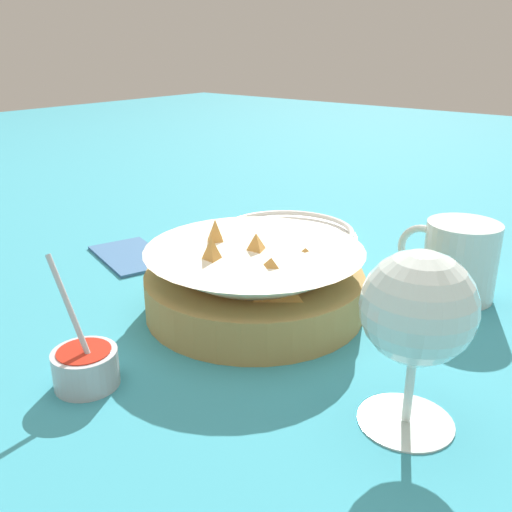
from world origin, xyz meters
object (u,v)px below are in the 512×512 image
wine_glass (418,313)px  side_plate (287,233)px  sauce_cup (85,365)px  beer_mug (458,263)px  food_basket (256,282)px

wine_glass → side_plate: 0.46m
sauce_cup → wine_glass: 0.28m
beer_mug → wine_glass: bearing=103.4°
food_basket → side_plate: food_basket is taller
sauce_cup → food_basket: bearing=-96.4°
food_basket → sauce_cup: size_ratio=2.10×
food_basket → beer_mug: size_ratio=2.02×
food_basket → wine_glass: 0.24m
wine_glass → side_plate: wine_glass is taller
side_plate → food_basket: bearing=118.7°
wine_glass → side_plate: (0.34, -0.30, -0.09)m
wine_glass → side_plate: bearing=-41.6°
beer_mug → side_plate: beer_mug is taller
side_plate → sauce_cup: bearing=103.0°
wine_glass → beer_mug: size_ratio=1.21×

